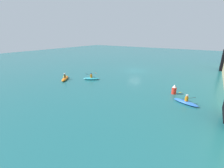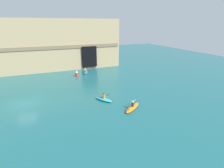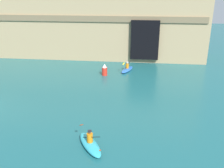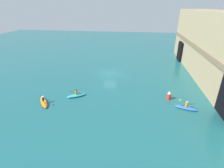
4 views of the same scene
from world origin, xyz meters
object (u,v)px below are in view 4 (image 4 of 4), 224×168
kayak_orange (44,102)px  marker_buoy (169,95)px  kayak_cyan (76,95)px  kayak_blue (186,107)px

kayak_orange → marker_buoy: size_ratio=2.45×
kayak_orange → marker_buoy: bearing=-114.1°
kayak_cyan → marker_buoy: (-1.17, 13.54, 0.37)m
kayak_blue → marker_buoy: 3.05m
kayak_orange → kayak_cyan: (-2.55, 3.86, 0.01)m
kayak_cyan → kayak_blue: 15.45m
kayak_orange → kayak_cyan: kayak_cyan is taller
marker_buoy → kayak_cyan: bearing=-85.1°
kayak_orange → kayak_blue: kayak_blue is taller
kayak_orange → kayak_blue: (-1.33, 19.26, -0.01)m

